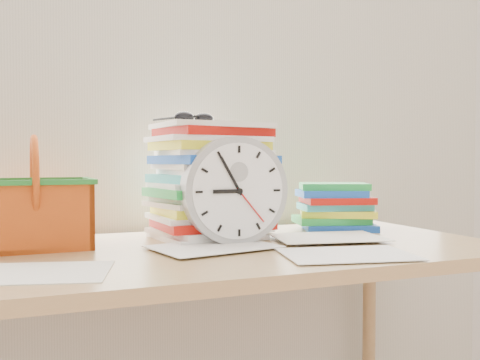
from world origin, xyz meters
name	(u,v)px	position (x,y,z in m)	size (l,w,h in m)	color
curtain	(179,51)	(0.00, 1.98, 1.30)	(2.40, 0.01, 2.50)	beige
desk	(222,277)	(0.00, 1.60, 0.68)	(1.40, 0.70, 0.75)	#9C7949
paper_stack	(209,181)	(0.02, 1.77, 0.91)	(0.32, 0.26, 0.31)	white
clock	(235,190)	(0.05, 1.63, 0.89)	(0.27, 0.27, 0.05)	#9B9C9D
sunglasses	(194,118)	(-0.02, 1.77, 1.08)	(0.14, 0.12, 0.03)	black
book_stack	(333,206)	(0.43, 1.78, 0.82)	(0.24, 0.19, 0.14)	white
basket	(35,193)	(-0.42, 1.75, 0.88)	(0.27, 0.21, 0.27)	#DD5A15
scattered_papers	(221,244)	(0.00, 1.60, 0.76)	(1.26, 0.42, 0.02)	white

